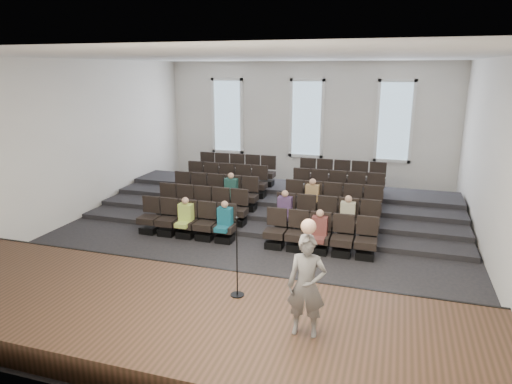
% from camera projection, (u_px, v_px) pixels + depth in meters
% --- Properties ---
extents(ground, '(14.00, 14.00, 0.00)m').
position_uv_depth(ground, '(256.00, 237.00, 13.17)').
color(ground, black).
rests_on(ground, ground).
extents(ceiling, '(12.00, 14.00, 0.02)m').
position_uv_depth(ceiling, '(256.00, 57.00, 11.85)').
color(ceiling, white).
rests_on(ceiling, ground).
extents(wall_back, '(12.00, 0.04, 5.00)m').
position_uv_depth(wall_back, '(307.00, 123.00, 18.97)').
color(wall_back, white).
rests_on(wall_back, ground).
extents(wall_front, '(12.00, 0.04, 5.00)m').
position_uv_depth(wall_front, '(97.00, 241.00, 6.05)').
color(wall_front, white).
rests_on(wall_front, ground).
extents(wall_left, '(0.04, 14.00, 5.00)m').
position_uv_depth(wall_left, '(73.00, 142.00, 14.26)').
color(wall_left, white).
rests_on(wall_left, ground).
extents(wall_right, '(0.04, 14.00, 5.00)m').
position_uv_depth(wall_right, '(499.00, 165.00, 10.76)').
color(wall_right, white).
rests_on(wall_right, ground).
extents(stage, '(11.80, 3.60, 0.50)m').
position_uv_depth(stage, '(173.00, 319.00, 8.41)').
color(stage, '#452A1D').
rests_on(stage, ground).
extents(stage_lip, '(11.80, 0.06, 0.52)m').
position_uv_depth(stage_lip, '(210.00, 278.00, 10.04)').
color(stage_lip, black).
rests_on(stage_lip, ground).
extents(risers, '(11.80, 4.80, 0.60)m').
position_uv_depth(risers, '(283.00, 201.00, 16.03)').
color(risers, black).
rests_on(risers, ground).
extents(seating_rows, '(6.80, 4.70, 1.67)m').
position_uv_depth(seating_rows, '(271.00, 200.00, 14.40)').
color(seating_rows, black).
rests_on(seating_rows, ground).
extents(windows, '(8.44, 0.10, 3.24)m').
position_uv_depth(windows, '(306.00, 119.00, 18.85)').
color(windows, white).
rests_on(windows, wall_back).
extents(audience, '(4.85, 2.64, 1.10)m').
position_uv_depth(audience, '(271.00, 209.00, 13.13)').
color(audience, '#B3D254').
rests_on(audience, seating_rows).
extents(speaker, '(0.65, 0.44, 1.71)m').
position_uv_depth(speaker, '(307.00, 286.00, 7.28)').
color(speaker, '#635F5D').
rests_on(speaker, stage).
extents(mic_stand, '(0.27, 0.27, 1.59)m').
position_uv_depth(mic_stand, '(237.00, 273.00, 8.64)').
color(mic_stand, black).
rests_on(mic_stand, stage).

